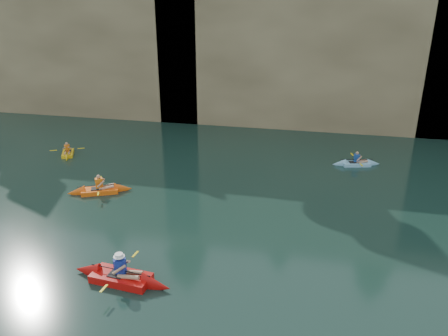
# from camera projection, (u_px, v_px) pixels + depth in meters

# --- Properties ---
(ground) EXTENTS (160.00, 160.00, 0.00)m
(ground) POSITION_uv_depth(u_px,v_px,m) (231.00, 330.00, 13.34)
(ground) COLOR black
(ground) RESTS_ON ground
(cliff) EXTENTS (70.00, 16.00, 12.00)m
(cliff) POSITION_uv_depth(u_px,v_px,m) (299.00, 36.00, 38.28)
(cliff) COLOR tan
(cliff) RESTS_ON ground
(cliff_slab_west) EXTENTS (26.00, 2.40, 10.56)m
(cliff_slab_west) POSITION_uv_depth(u_px,v_px,m) (47.00, 49.00, 35.79)
(cliff_slab_west) COLOR #9C8A5E
(cliff_slab_west) RESTS_ON ground
(cliff_slab_center) EXTENTS (24.00, 2.40, 11.40)m
(cliff_slab_center) POSITION_uv_depth(u_px,v_px,m) (321.00, 51.00, 31.29)
(cliff_slab_center) COLOR #9C8A5E
(cliff_slab_center) RESTS_ON ground
(sea_cave_west) EXTENTS (4.50, 1.00, 4.00)m
(sea_cave_west) POSITION_uv_depth(u_px,v_px,m) (70.00, 91.00, 36.03)
(sea_cave_west) COLOR black
(sea_cave_west) RESTS_ON ground
(sea_cave_center) EXTENTS (3.50, 1.00, 3.20)m
(sea_cave_center) POSITION_uv_depth(u_px,v_px,m) (237.00, 105.00, 33.42)
(sea_cave_center) COLOR black
(sea_cave_center) RESTS_ON ground
(sea_cave_east) EXTENTS (5.00, 1.00, 4.50)m
(sea_cave_east) POSITION_uv_depth(u_px,v_px,m) (434.00, 106.00, 30.41)
(sea_cave_east) COLOR black
(sea_cave_east) RESTS_ON ground
(main_kayaker) EXTENTS (3.87, 2.56, 1.42)m
(main_kayaker) POSITION_uv_depth(u_px,v_px,m) (121.00, 277.00, 15.52)
(main_kayaker) COLOR red
(main_kayaker) RESTS_ON ground
(kayaker_orange) EXTENTS (3.27, 2.25, 1.23)m
(kayaker_orange) POSITION_uv_depth(u_px,v_px,m) (100.00, 190.00, 22.43)
(kayaker_orange) COLOR #FF6010
(kayaker_orange) RESTS_ON ground
(kayaker_yellow) EXTENTS (1.91, 2.57, 1.04)m
(kayaker_yellow) POSITION_uv_depth(u_px,v_px,m) (68.00, 153.00, 27.67)
(kayaker_yellow) COLOR yellow
(kayaker_yellow) RESTS_ON ground
(kayaker_ltblue_mid) EXTENTS (2.93, 2.12, 1.08)m
(kayaker_ltblue_mid) POSITION_uv_depth(u_px,v_px,m) (356.00, 163.00, 25.98)
(kayaker_ltblue_mid) COLOR #82BDDA
(kayaker_ltblue_mid) RESTS_ON ground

